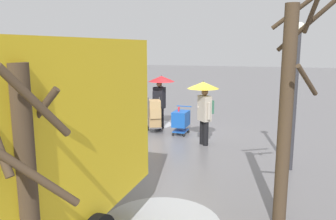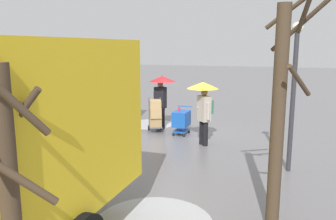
{
  "view_description": "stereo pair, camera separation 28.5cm",
  "coord_description": "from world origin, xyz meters",
  "px_view_note": "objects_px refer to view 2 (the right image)",
  "views": [
    {
      "loc": [
        -3.01,
        11.76,
        3.28
      ],
      "look_at": [
        0.46,
        0.34,
        1.05
      ],
      "focal_mm": 36.89,
      "sensor_mm": 36.0,
      "label": 1
    },
    {
      "loc": [
        -3.28,
        11.67,
        3.28
      ],
      "look_at": [
        0.46,
        0.34,
        1.05
      ],
      "focal_mm": 36.89,
      "sensor_mm": 36.0,
      "label": 2
    }
  ],
  "objects_px": {
    "cargo_van_parked_right": "(89,101)",
    "street_lamp": "(294,82)",
    "shopping_cart_vendor": "(181,120)",
    "bare_tree_far": "(7,200)",
    "hand_dolly_boxes": "(155,114)",
    "pedestrian_pink_side": "(162,89)",
    "pedestrian_black_side": "(204,98)",
    "bare_tree_near": "(280,111)"
  },
  "relations": [
    {
      "from": "street_lamp",
      "to": "bare_tree_far",
      "type": "bearing_deg",
      "value": 66.52
    },
    {
      "from": "cargo_van_parked_right",
      "to": "shopping_cart_vendor",
      "type": "height_order",
      "value": "cargo_van_parked_right"
    },
    {
      "from": "bare_tree_near",
      "to": "hand_dolly_boxes",
      "type": "bearing_deg",
      "value": -52.76
    },
    {
      "from": "pedestrian_pink_side",
      "to": "pedestrian_black_side",
      "type": "height_order",
      "value": "same"
    },
    {
      "from": "cargo_van_parked_right",
      "to": "pedestrian_pink_side",
      "type": "bearing_deg",
      "value": -153.11
    },
    {
      "from": "bare_tree_near",
      "to": "street_lamp",
      "type": "relative_size",
      "value": 1.12
    },
    {
      "from": "cargo_van_parked_right",
      "to": "street_lamp",
      "type": "relative_size",
      "value": 1.4
    },
    {
      "from": "pedestrian_pink_side",
      "to": "bare_tree_far",
      "type": "bearing_deg",
      "value": 100.54
    },
    {
      "from": "shopping_cart_vendor",
      "to": "pedestrian_pink_side",
      "type": "bearing_deg",
      "value": -35.04
    },
    {
      "from": "pedestrian_black_side",
      "to": "hand_dolly_boxes",
      "type": "bearing_deg",
      "value": -27.7
    },
    {
      "from": "cargo_van_parked_right",
      "to": "pedestrian_black_side",
      "type": "bearing_deg",
      "value": 173.75
    },
    {
      "from": "street_lamp",
      "to": "pedestrian_pink_side",
      "type": "bearing_deg",
      "value": -36.13
    },
    {
      "from": "shopping_cart_vendor",
      "to": "bare_tree_near",
      "type": "height_order",
      "value": "bare_tree_near"
    },
    {
      "from": "cargo_van_parked_right",
      "to": "shopping_cart_vendor",
      "type": "distance_m",
      "value": 3.66
    },
    {
      "from": "bare_tree_far",
      "to": "hand_dolly_boxes",
      "type": "bearing_deg",
      "value": -78.67
    },
    {
      "from": "shopping_cart_vendor",
      "to": "bare_tree_far",
      "type": "xyz_separation_m",
      "value": [
        -0.86,
        9.48,
        1.16
      ]
    },
    {
      "from": "pedestrian_black_side",
      "to": "bare_tree_far",
      "type": "bearing_deg",
      "value": 88.63
    },
    {
      "from": "cargo_van_parked_right",
      "to": "pedestrian_black_side",
      "type": "xyz_separation_m",
      "value": [
        -4.63,
        0.51,
        0.39
      ]
    },
    {
      "from": "hand_dolly_boxes",
      "to": "bare_tree_far",
      "type": "distance_m",
      "value": 9.76
    },
    {
      "from": "hand_dolly_boxes",
      "to": "pedestrian_black_side",
      "type": "height_order",
      "value": "pedestrian_black_side"
    },
    {
      "from": "cargo_van_parked_right",
      "to": "street_lamp",
      "type": "xyz_separation_m",
      "value": [
        -7.34,
        2.22,
        1.19
      ]
    },
    {
      "from": "bare_tree_far",
      "to": "street_lamp",
      "type": "relative_size",
      "value": 0.86
    },
    {
      "from": "shopping_cart_vendor",
      "to": "street_lamp",
      "type": "distance_m",
      "value": 5.02
    },
    {
      "from": "bare_tree_near",
      "to": "bare_tree_far",
      "type": "height_order",
      "value": "bare_tree_near"
    },
    {
      "from": "street_lamp",
      "to": "hand_dolly_boxes",
      "type": "bearing_deg",
      "value": -30.39
    },
    {
      "from": "cargo_van_parked_right",
      "to": "bare_tree_far",
      "type": "relative_size",
      "value": 1.62
    },
    {
      "from": "bare_tree_far",
      "to": "pedestrian_black_side",
      "type": "bearing_deg",
      "value": -91.37
    },
    {
      "from": "bare_tree_near",
      "to": "street_lamp",
      "type": "distance_m",
      "value": 3.14
    },
    {
      "from": "shopping_cart_vendor",
      "to": "street_lamp",
      "type": "relative_size",
      "value": 0.27
    },
    {
      "from": "bare_tree_near",
      "to": "pedestrian_black_side",
      "type": "bearing_deg",
      "value": -63.51
    },
    {
      "from": "cargo_van_parked_right",
      "to": "bare_tree_far",
      "type": "xyz_separation_m",
      "value": [
        -4.43,
        8.92,
        0.55
      ]
    },
    {
      "from": "bare_tree_near",
      "to": "bare_tree_far",
      "type": "distance_m",
      "value": 4.45
    },
    {
      "from": "shopping_cart_vendor",
      "to": "pedestrian_black_side",
      "type": "distance_m",
      "value": 1.81
    },
    {
      "from": "cargo_van_parked_right",
      "to": "pedestrian_pink_side",
      "type": "distance_m",
      "value": 2.87
    },
    {
      "from": "pedestrian_black_side",
      "to": "street_lamp",
      "type": "bearing_deg",
      "value": 147.61
    },
    {
      "from": "cargo_van_parked_right",
      "to": "shopping_cart_vendor",
      "type": "bearing_deg",
      "value": -171.08
    },
    {
      "from": "hand_dolly_boxes",
      "to": "bare_tree_near",
      "type": "distance_m",
      "value": 7.6
    },
    {
      "from": "cargo_van_parked_right",
      "to": "pedestrian_pink_side",
      "type": "height_order",
      "value": "cargo_van_parked_right"
    },
    {
      "from": "pedestrian_pink_side",
      "to": "pedestrian_black_side",
      "type": "bearing_deg",
      "value": 139.53
    },
    {
      "from": "pedestrian_black_side",
      "to": "bare_tree_far",
      "type": "distance_m",
      "value": 8.42
    },
    {
      "from": "pedestrian_black_side",
      "to": "shopping_cart_vendor",
      "type": "bearing_deg",
      "value": -45.02
    },
    {
      "from": "pedestrian_pink_side",
      "to": "bare_tree_near",
      "type": "distance_m",
      "value": 8.03
    }
  ]
}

